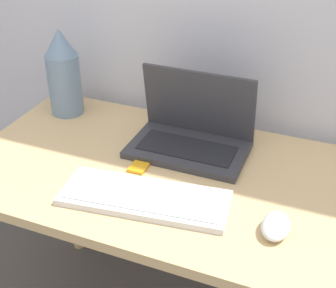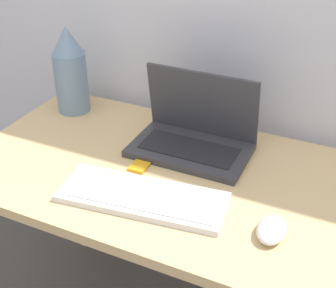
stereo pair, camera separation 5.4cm
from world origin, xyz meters
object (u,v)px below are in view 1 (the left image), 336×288
Objects in this scene: laptop at (192,133)px; keyboard at (145,198)px; vase at (63,73)px; mp3_player at (138,168)px; mouse at (276,226)px.

laptop is 0.77× the size of keyboard.
vase is at bearing 172.90° from laptop.
mp3_player is at bearing 121.33° from keyboard.
mouse is (0.31, -0.28, -0.03)m from laptop.
vase is at bearing 149.00° from mp3_player.
mouse is at bearing -42.46° from laptop.
keyboard is 0.15m from mp3_player.
keyboard is at bearing -37.86° from vase.
laptop is at bearing -7.10° from vase.
keyboard is at bearing -94.58° from laptop.
laptop reaches higher than keyboard.
vase reaches higher than laptop.
vase reaches higher than mouse.
keyboard is 0.59m from vase.
vase is (-0.48, 0.06, 0.09)m from laptop.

